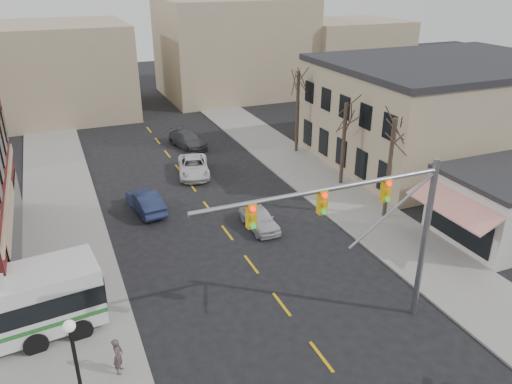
% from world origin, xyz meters
% --- Properties ---
extents(sidewalk_west, '(5.00, 60.00, 0.12)m').
position_xyz_m(sidewalk_west, '(-9.50, 20.00, 0.06)').
color(sidewalk_west, gray).
rests_on(sidewalk_west, ground).
extents(sidewalk_east, '(5.00, 60.00, 0.12)m').
position_xyz_m(sidewalk_east, '(9.50, 20.00, 0.06)').
color(sidewalk_east, gray).
rests_on(sidewalk_east, ground).
extents(tan_building, '(20.30, 15.30, 8.50)m').
position_xyz_m(tan_building, '(22.00, 20.00, 4.26)').
color(tan_building, tan).
rests_on(tan_building, ground).
extents(awning_shop, '(9.74, 6.20, 4.30)m').
position_xyz_m(awning_shop, '(15.97, 7.00, 2.16)').
color(awning_shop, beige).
rests_on(awning_shop, ground).
extents(tree_east_a, '(0.28, 0.28, 6.75)m').
position_xyz_m(tree_east_a, '(10.50, 12.00, 3.50)').
color(tree_east_a, '#382B21').
rests_on(tree_east_a, sidewalk_east).
extents(tree_east_b, '(0.28, 0.28, 6.30)m').
position_xyz_m(tree_east_b, '(10.80, 18.00, 3.27)').
color(tree_east_b, '#382B21').
rests_on(tree_east_b, sidewalk_east).
extents(tree_east_c, '(0.28, 0.28, 7.20)m').
position_xyz_m(tree_east_c, '(11.00, 26.00, 3.72)').
color(tree_east_c, '#382B21').
rests_on(tree_east_c, sidewalk_east).
extents(traffic_signal_mast, '(11.03, 0.30, 8.00)m').
position_xyz_m(traffic_signal_mast, '(2.64, 2.90, 5.79)').
color(traffic_signal_mast, gray).
rests_on(traffic_signal_mast, ground).
extents(street_lamp, '(0.44, 0.44, 4.16)m').
position_xyz_m(street_lamp, '(-9.70, 2.90, 3.11)').
color(street_lamp, black).
rests_on(street_lamp, sidewalk_west).
extents(car_a, '(1.62, 3.95, 1.34)m').
position_xyz_m(car_a, '(2.17, 13.87, 0.67)').
color(car_a, silver).
rests_on(car_a, ground).
extents(car_b, '(2.15, 4.64, 1.47)m').
position_xyz_m(car_b, '(-4.11, 19.07, 0.74)').
color(car_b, '#1B2545').
rests_on(car_b, ground).
extents(car_c, '(3.41, 5.47, 1.41)m').
position_xyz_m(car_c, '(0.82, 24.27, 0.70)').
color(car_c, silver).
rests_on(car_c, ground).
extents(car_d, '(3.20, 5.12, 1.38)m').
position_xyz_m(car_d, '(2.26, 31.16, 0.69)').
color(car_d, '#404246').
rests_on(car_d, ground).
extents(pedestrian_near, '(0.59, 0.71, 1.65)m').
position_xyz_m(pedestrian_near, '(-8.16, 4.38, 0.95)').
color(pedestrian_near, '#4E403E').
rests_on(pedestrian_near, sidewalk_west).
extents(pedestrian_far, '(1.04, 1.07, 1.74)m').
position_xyz_m(pedestrian_far, '(-9.73, 8.45, 0.99)').
color(pedestrian_far, '#2E3751').
rests_on(pedestrian_far, sidewalk_west).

